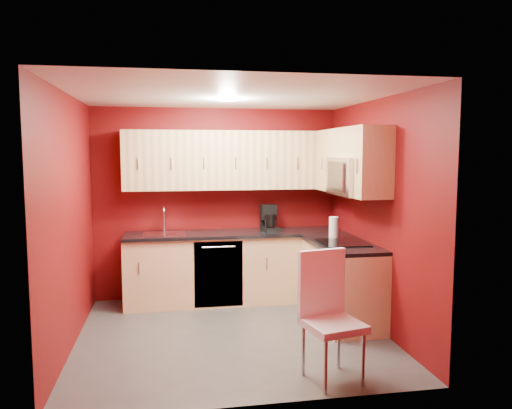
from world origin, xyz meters
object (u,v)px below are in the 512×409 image
object	(u,v)px
microwave	(353,176)
napkin_holder	(271,224)
coffee_maker	(271,218)
dining_chair	(333,318)
sink	(164,231)
paper_towel	(334,228)

from	to	relation	value
microwave	napkin_holder	world-z (taller)	microwave
coffee_maker	dining_chair	world-z (taller)	coffee_maker
microwave	dining_chair	world-z (taller)	microwave
coffee_maker	dining_chair	distance (m)	2.52
sink	paper_towel	bearing A→B (deg)	-19.32
microwave	paper_towel	size ratio (longest dim) A/B	2.97
sink	coffee_maker	size ratio (longest dim) A/B	1.58
microwave	dining_chair	bearing A→B (deg)	-116.37
microwave	paper_towel	distance (m)	0.70
dining_chair	microwave	bearing A→B (deg)	51.13
coffee_maker	paper_towel	bearing A→B (deg)	-64.19
microwave	paper_towel	bearing A→B (deg)	110.13
coffee_maker	dining_chair	size ratio (longest dim) A/B	0.30
coffee_maker	napkin_holder	distance (m)	0.09
paper_towel	coffee_maker	bearing A→B (deg)	128.69
napkin_holder	coffee_maker	bearing A→B (deg)	-82.87
sink	dining_chair	xyz separation A→B (m)	(1.40, -2.40, -0.40)
microwave	dining_chair	distance (m)	1.92
microwave	coffee_maker	size ratio (longest dim) A/B	2.31
coffee_maker	paper_towel	xyz separation A→B (m)	(0.61, -0.76, -0.04)
coffee_maker	sink	bearing A→B (deg)	169.67
microwave	coffee_maker	bearing A→B (deg)	124.01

